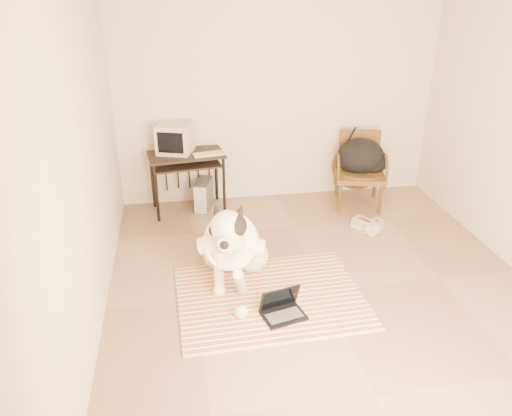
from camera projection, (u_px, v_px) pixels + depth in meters
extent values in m
plane|color=#8D6F56|center=(323.00, 290.00, 4.71)|extent=(4.50, 4.50, 0.00)
plane|color=beige|center=(278.00, 94.00, 6.13)|extent=(4.50, 0.00, 4.50)
plane|color=beige|center=(490.00, 326.00, 2.12)|extent=(4.50, 0.00, 4.50)
plane|color=beige|center=(82.00, 168.00, 3.84)|extent=(0.00, 4.50, 4.50)
cube|color=#DA602C|center=(284.00, 333.00, 4.13)|extent=(1.69, 0.31, 0.02)
cube|color=#2B6C38|center=(277.00, 314.00, 4.36)|extent=(1.69, 0.31, 0.02)
cube|color=#60458C|center=(270.00, 297.00, 4.58)|extent=(1.69, 0.31, 0.02)
cube|color=gold|center=(264.00, 282.00, 4.81)|extent=(1.69, 0.31, 0.02)
cube|color=beige|center=(259.00, 268.00, 5.04)|extent=(1.69, 0.31, 0.02)
sphere|color=white|center=(220.00, 254.00, 4.97)|extent=(0.33, 0.33, 0.33)
sphere|color=white|center=(252.00, 255.00, 4.95)|extent=(0.33, 0.33, 0.33)
ellipsoid|color=white|center=(236.00, 253.00, 4.94)|extent=(0.41, 0.37, 0.33)
ellipsoid|color=white|center=(233.00, 243.00, 4.66)|extent=(0.58, 0.83, 0.72)
cylinder|color=white|center=(233.00, 242.00, 4.68)|extent=(0.63, 0.74, 0.65)
sphere|color=white|center=(230.00, 239.00, 4.40)|extent=(0.28, 0.28, 0.28)
sphere|color=white|center=(228.00, 228.00, 4.23)|extent=(0.30, 0.30, 0.30)
ellipsoid|color=black|center=(233.00, 226.00, 4.22)|extent=(0.24, 0.26, 0.22)
cylinder|color=white|center=(226.00, 240.00, 4.14)|extent=(0.16, 0.18, 0.13)
sphere|color=black|center=(225.00, 245.00, 4.06)|extent=(0.07, 0.07, 0.07)
cone|color=black|center=(217.00, 211.00, 4.25)|extent=(0.16, 0.18, 0.19)
cone|color=black|center=(240.00, 212.00, 4.24)|extent=(0.16, 0.17, 0.19)
torus|color=silver|center=(229.00, 235.00, 4.36)|extent=(0.29, 0.20, 0.24)
cylinder|color=white|center=(219.00, 271.00, 4.54)|extent=(0.12, 0.15, 0.46)
cylinder|color=white|center=(240.00, 283.00, 4.42)|extent=(0.18, 0.42, 0.46)
sphere|color=white|center=(219.00, 291.00, 4.60)|extent=(0.12, 0.12, 0.12)
sphere|color=white|center=(241.00, 312.00, 4.29)|extent=(0.12, 0.12, 0.12)
cone|color=black|center=(237.00, 250.00, 5.26)|extent=(0.12, 0.46, 0.12)
cube|color=black|center=(284.00, 316.00, 4.30)|extent=(0.41, 0.33, 0.02)
cube|color=#49494B|center=(284.00, 315.00, 4.29)|extent=(0.33, 0.22, 0.00)
cube|color=black|center=(279.00, 298.00, 4.32)|extent=(0.37, 0.17, 0.24)
cube|color=black|center=(280.00, 298.00, 4.31)|extent=(0.33, 0.15, 0.21)
cube|color=black|center=(186.00, 155.00, 5.98)|extent=(0.95, 0.61, 0.03)
cube|color=black|center=(187.00, 165.00, 5.98)|extent=(0.84, 0.50, 0.02)
cylinder|color=black|center=(157.00, 194.00, 5.85)|extent=(0.04, 0.04, 0.72)
cylinder|color=black|center=(153.00, 181.00, 6.21)|extent=(0.04, 0.04, 0.72)
cylinder|color=black|center=(224.00, 186.00, 6.07)|extent=(0.04, 0.04, 0.72)
cylinder|color=black|center=(216.00, 174.00, 6.43)|extent=(0.04, 0.04, 0.72)
cube|color=#C0B096|center=(175.00, 138.00, 5.94)|extent=(0.48, 0.47, 0.35)
cube|color=black|center=(170.00, 143.00, 5.78)|extent=(0.30, 0.11, 0.25)
cube|color=#C0B096|center=(209.00, 154.00, 5.91)|extent=(0.39, 0.20, 0.02)
cube|color=#49494B|center=(204.00, 194.00, 6.26)|extent=(0.27, 0.41, 0.37)
cube|color=silver|center=(200.00, 201.00, 6.09)|extent=(0.15, 0.06, 0.35)
cube|color=brown|center=(360.00, 175.00, 6.27)|extent=(0.72, 0.70, 0.06)
cylinder|color=#35230E|center=(360.00, 172.00, 6.25)|extent=(0.56, 0.56, 0.04)
cube|color=brown|center=(359.00, 147.00, 6.39)|extent=(0.51, 0.16, 0.45)
cylinder|color=#35230E|center=(340.00, 198.00, 6.15)|extent=(0.05, 0.05, 0.37)
cylinder|color=#35230E|center=(337.00, 183.00, 6.60)|extent=(0.05, 0.05, 0.37)
cylinder|color=#35230E|center=(381.00, 199.00, 6.12)|extent=(0.05, 0.05, 0.37)
cylinder|color=#35230E|center=(375.00, 184.00, 6.56)|extent=(0.05, 0.05, 0.37)
ellipsoid|color=black|center=(360.00, 156.00, 6.21)|extent=(0.60, 0.49, 0.44)
ellipsoid|color=black|center=(373.00, 163.00, 6.23)|extent=(0.37, 0.30, 0.25)
cube|color=white|center=(365.00, 228.00, 5.80)|extent=(0.28, 0.35, 0.03)
cube|color=gray|center=(366.00, 225.00, 5.78)|extent=(0.27, 0.34, 0.11)
cube|color=maroon|center=(366.00, 221.00, 5.77)|extent=(0.13, 0.17, 0.02)
cube|color=white|center=(373.00, 229.00, 5.78)|extent=(0.30, 0.28, 0.03)
cube|color=gray|center=(374.00, 226.00, 5.76)|extent=(0.29, 0.27, 0.09)
cube|color=maroon|center=(374.00, 223.00, 5.75)|extent=(0.14, 0.13, 0.02)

